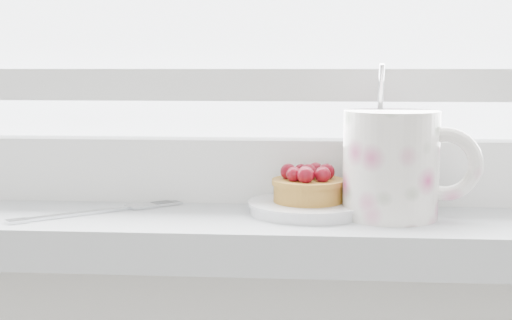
# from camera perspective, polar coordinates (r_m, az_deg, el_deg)

# --- Properties ---
(saucer) EXTENTS (0.12, 0.12, 0.01)m
(saucer) POSITION_cam_1_polar(r_m,az_deg,el_deg) (0.74, 4.18, -3.79)
(saucer) COLOR white
(saucer) RESTS_ON windowsill
(raspberry_tart) EXTENTS (0.07, 0.07, 0.04)m
(raspberry_tart) POSITION_cam_1_polar(r_m,az_deg,el_deg) (0.73, 4.19, -2.05)
(raspberry_tart) COLOR #91601F
(raspberry_tart) RESTS_ON saucer
(floral_mug) EXTENTS (0.14, 0.11, 0.15)m
(floral_mug) POSITION_cam_1_polar(r_m,az_deg,el_deg) (0.72, 11.03, -0.17)
(floral_mug) COLOR silver
(floral_mug) RESTS_ON windowsill
(fork) EXTENTS (0.16, 0.13, 0.00)m
(fork) POSITION_cam_1_polar(r_m,az_deg,el_deg) (0.75, -12.55, -4.03)
(fork) COLOR silver
(fork) RESTS_ON windowsill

